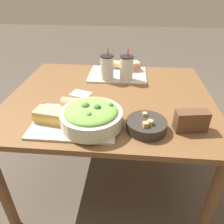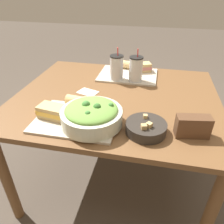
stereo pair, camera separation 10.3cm
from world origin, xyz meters
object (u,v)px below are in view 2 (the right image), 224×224
object	(u,v)px
sandwich_near	(53,112)
napkin_folded	(88,92)
chip_bag	(193,126)
baguette_near	(79,101)
sandwich_far	(142,67)
salad_bowl	(92,114)
drink_cup_dark	(117,68)
drink_cup_red	(136,70)
soup_bowl	(146,127)
baguette_far	(126,64)

from	to	relation	value
sandwich_near	napkin_folded	xyz separation A→B (m)	(0.08, 0.33, -0.04)
chip_bag	napkin_folded	bearing A→B (deg)	142.53
baguette_near	chip_bag	distance (m)	0.60
baguette_near	sandwich_far	distance (m)	0.66
salad_bowl	sandwich_near	world-z (taller)	salad_bowl
sandwich_far	chip_bag	bearing A→B (deg)	-89.33
drink_cup_dark	drink_cup_red	world-z (taller)	same
soup_bowl	drink_cup_dark	world-z (taller)	drink_cup_dark
soup_bowl	napkin_folded	bearing A→B (deg)	138.73
drink_cup_dark	chip_bag	xyz separation A→B (m)	(0.46, -0.54, -0.04)
drink_cup_dark	soup_bowl	bearing A→B (deg)	-66.00
napkin_folded	salad_bowl	bearing A→B (deg)	-69.38
soup_bowl	chip_bag	world-z (taller)	chip_bag
soup_bowl	baguette_near	xyz separation A→B (m)	(-0.38, 0.15, 0.01)
sandwich_far	drink_cup_red	distance (m)	0.19
drink_cup_red	chip_bag	xyz separation A→B (m)	(0.32, -0.54, -0.04)
chip_bag	baguette_near	bearing A→B (deg)	158.64
sandwich_near	baguette_far	world-z (taller)	sandwich_near
baguette_near	drink_cup_red	world-z (taller)	drink_cup_red
sandwich_far	napkin_folded	bearing A→B (deg)	-149.08
baguette_near	sandwich_far	size ratio (longest dim) A/B	0.97
salad_bowl	drink_cup_dark	world-z (taller)	drink_cup_dark
baguette_near	chip_bag	size ratio (longest dim) A/B	0.93
drink_cup_dark	napkin_folded	bearing A→B (deg)	-123.98
baguette_far	napkin_folded	distance (m)	0.47
sandwich_near	drink_cup_red	world-z (taller)	drink_cup_red
sandwich_far	chip_bag	distance (m)	0.78
drink_cup_dark	drink_cup_red	xyz separation A→B (m)	(0.13, 0.00, -0.00)
chip_bag	napkin_folded	distance (m)	0.68
soup_bowl	drink_cup_red	size ratio (longest dim) A/B	0.87
drink_cup_dark	chip_bag	world-z (taller)	drink_cup_dark
napkin_folded	baguette_near	bearing A→B (deg)	-86.38
soup_bowl	napkin_folded	world-z (taller)	soup_bowl
sandwich_near	drink_cup_red	bearing A→B (deg)	65.44
soup_bowl	drink_cup_dark	distance (m)	0.61
baguette_near	drink_cup_dark	distance (m)	0.43
baguette_near	chip_bag	world-z (taller)	chip_bag
sandwich_far	chip_bag	world-z (taller)	chip_bag
drink_cup_red	chip_bag	distance (m)	0.63
baguette_far	drink_cup_red	size ratio (longest dim) A/B	0.64
napkin_folded	drink_cup_red	bearing A→B (deg)	37.78
baguette_far	drink_cup_dark	size ratio (longest dim) A/B	0.63
drink_cup_red	drink_cup_dark	bearing A→B (deg)	180.00
sandwich_far	drink_cup_red	xyz separation A→B (m)	(-0.03, -0.18, 0.05)
baguette_near	sandwich_near	bearing A→B (deg)	152.38
salad_bowl	drink_cup_red	bearing A→B (deg)	75.24
salad_bowl	baguette_far	distance (m)	0.78
salad_bowl	baguette_far	world-z (taller)	salad_bowl
sandwich_near	drink_cup_dark	distance (m)	0.59
baguette_near	baguette_far	size ratio (longest dim) A/B	1.06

